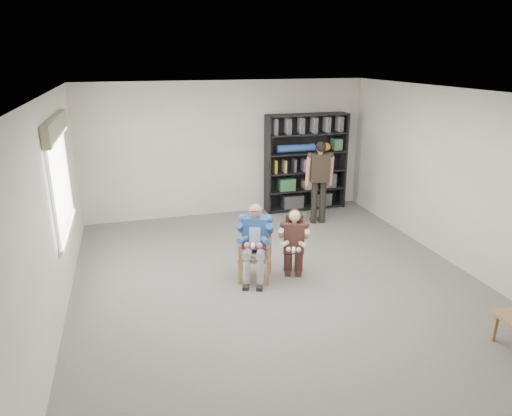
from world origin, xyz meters
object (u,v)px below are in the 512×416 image
object	(u,v)px
bookshelf	(306,163)
standing_man	(319,183)
armchair	(255,250)
kneeling_woman	(294,244)
seated_man	(255,242)

from	to	relation	value
bookshelf	standing_man	xyz separation A→B (m)	(-0.08, -0.93, -0.21)
bookshelf	armchair	bearing A→B (deg)	-124.07
armchair	bookshelf	xyz separation A→B (m)	(1.99, 2.94, 0.59)
kneeling_woman	bookshelf	bearing A→B (deg)	86.60
seated_man	standing_man	size ratio (longest dim) A/B	0.71
seated_man	kneeling_woman	xyz separation A→B (m)	(0.58, -0.12, -0.05)
seated_man	bookshelf	size ratio (longest dim) A/B	0.57
armchair	seated_man	xyz separation A→B (m)	(0.00, -0.00, 0.14)
standing_man	armchair	bearing A→B (deg)	-122.18
seated_man	kneeling_woman	world-z (taller)	seated_man
kneeling_woman	bookshelf	size ratio (longest dim) A/B	0.52
bookshelf	standing_man	bearing A→B (deg)	-95.05
seated_man	standing_man	world-z (taller)	standing_man
armchair	standing_man	world-z (taller)	standing_man
seated_man	armchair	bearing A→B (deg)	111.32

